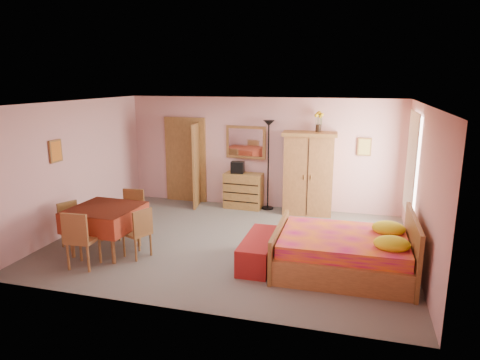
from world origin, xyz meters
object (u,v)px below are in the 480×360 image
(wall_mirror, at_px, (246,142))
(stereo, at_px, (238,167))
(floor_lamp, at_px, (268,165))
(chair_east, at_px, (137,232))
(wardrobe, at_px, (308,174))
(chest_of_drawers, at_px, (243,191))
(chair_south, at_px, (83,239))
(chair_north, at_px, (130,215))
(sunflower_vase, at_px, (319,122))
(bed, at_px, (343,242))
(chair_west, at_px, (73,225))
(bench, at_px, (260,250))
(dining_table, at_px, (106,230))

(wall_mirror, relative_size, stereo, 3.31)
(floor_lamp, bearing_deg, chair_east, -115.65)
(wardrobe, bearing_deg, chest_of_drawers, 174.95)
(chair_south, bearing_deg, chair_north, 83.14)
(chair_east, bearing_deg, sunflower_vase, -15.94)
(chest_of_drawers, bearing_deg, sunflower_vase, 5.00)
(chair_east, bearing_deg, bed, -61.14)
(stereo, height_order, chair_west, stereo)
(wardrobe, relative_size, sunflower_vase, 4.14)
(wardrobe, bearing_deg, chair_east, -131.73)
(chest_of_drawers, distance_m, chair_south, 4.23)
(chest_of_drawers, xyz_separation_m, wall_mirror, (0.00, 0.21, 1.13))
(stereo, height_order, floor_lamp, floor_lamp)
(chair_north, xyz_separation_m, chair_west, (-0.78, -0.68, -0.05))
(stereo, xyz_separation_m, floor_lamp, (0.72, 0.07, 0.07))
(floor_lamp, distance_m, chair_west, 4.43)
(bed, bearing_deg, chair_east, -174.93)
(bench, relative_size, chair_east, 1.54)
(chair_south, distance_m, chair_west, 0.98)
(chair_east, bearing_deg, wall_mirror, 6.78)
(chair_south, height_order, chair_north, chair_south)
(chest_of_drawers, bearing_deg, chair_south, -110.43)
(wall_mirror, height_order, bed, wall_mirror)
(bench, distance_m, dining_table, 2.75)
(bed, height_order, chair_east, bed)
(chair_north, bearing_deg, dining_table, 78.25)
(wall_mirror, bearing_deg, chest_of_drawers, -85.20)
(wall_mirror, xyz_separation_m, sunflower_vase, (1.70, -0.14, 0.54))
(bed, xyz_separation_m, bench, (-1.34, -0.06, -0.27))
(wall_mirror, distance_m, bed, 4.11)
(chair_north, height_order, chair_west, chair_north)
(stereo, relative_size, chair_west, 0.36)
(stereo, bearing_deg, chair_west, -124.61)
(wardrobe, relative_size, chair_south, 1.92)
(stereo, xyz_separation_m, bench, (1.23, -2.98, -0.75))
(stereo, distance_m, floor_lamp, 0.73)
(chair_west, bearing_deg, chair_east, 111.71)
(floor_lamp, distance_m, wardrobe, 0.96)
(bed, xyz_separation_m, chair_east, (-3.45, -0.35, -0.06))
(dining_table, bearing_deg, wardrobe, 45.16)
(wall_mirror, relative_size, wardrobe, 0.53)
(wardrobe, xyz_separation_m, dining_table, (-3.18, -3.20, -0.52))
(bed, height_order, dining_table, bed)
(bench, height_order, chair_east, chair_east)
(bed, bearing_deg, chair_south, -167.40)
(sunflower_vase, relative_size, bed, 0.21)
(wardrobe, xyz_separation_m, sunflower_vase, (0.17, 0.11, 1.16))
(chair_south, xyz_separation_m, chair_west, (-0.69, 0.69, -0.07))
(dining_table, xyz_separation_m, chair_east, (0.63, -0.04, 0.03))
(dining_table, height_order, chair_west, chair_west)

